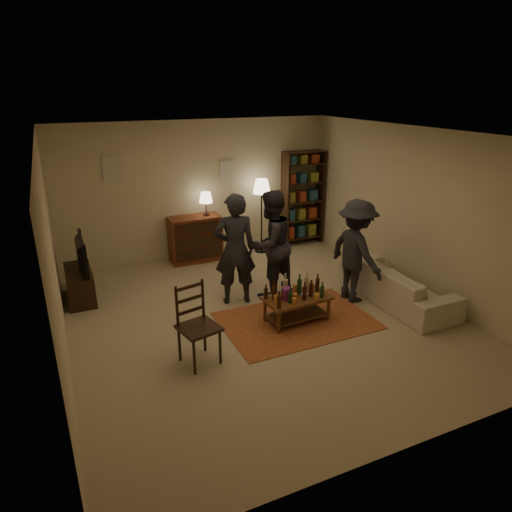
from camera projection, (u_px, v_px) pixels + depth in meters
floor at (263, 317)px, 6.93m from camera, size 6.00×6.00×0.00m
room_shell at (165, 169)px, 8.58m from camera, size 6.00×6.00×6.00m
rug at (296, 321)px, 6.80m from camera, size 2.20×1.50×0.01m
coffee_table at (296, 299)px, 6.67m from camera, size 0.99×0.58×0.74m
dining_chair at (196, 321)px, 5.65m from camera, size 0.55×0.55×1.06m
tv_stand at (79, 277)px, 7.38m from camera, size 0.40×1.00×1.06m
dresser at (196, 238)px, 9.00m from camera, size 1.00×0.50×1.36m
bookshelf at (303, 197)px, 9.80m from camera, size 0.90×0.34×2.02m
floor_lamp at (262, 191)px, 9.20m from camera, size 0.36×0.36×1.53m
sofa at (397, 284)px, 7.32m from camera, size 0.81×2.08×0.61m
person_left at (235, 249)px, 7.11m from camera, size 0.73×0.57×1.79m
person_right at (270, 244)px, 7.39m from camera, size 1.04×0.92×1.77m
person_by_sofa at (356, 251)px, 7.21m from camera, size 0.72×1.13×1.67m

